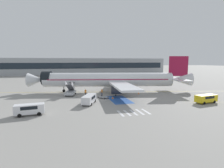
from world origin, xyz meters
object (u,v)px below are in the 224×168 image
at_px(boarding_stairs_forward, 70,91).
at_px(ground_crew_2, 102,92).
at_px(airliner, 110,80).
at_px(traffic_cone_2, 139,93).
at_px(fuel_tanker, 114,78).
at_px(service_van_1, 30,109).
at_px(traffic_cone_0, 95,97).
at_px(traffic_cone_1, 113,98).
at_px(terminal_building, 79,66).
at_px(service_van_0, 206,98).
at_px(ground_crew_0, 86,92).
at_px(service_van_2, 89,99).
at_px(baggage_cart, 103,97).
at_px(ground_crew_1, 116,92).

bearing_deg(boarding_stairs_forward, ground_crew_2, -8.73).
bearing_deg(ground_crew_2, airliner, 119.93).
bearing_deg(boarding_stairs_forward, traffic_cone_2, 2.70).
height_order(fuel_tanker, service_van_1, fuel_tanker).
height_order(boarding_stairs_forward, traffic_cone_0, boarding_stairs_forward).
xyz_separation_m(traffic_cone_1, traffic_cone_2, (8.53, 4.14, 0.01)).
bearing_deg(boarding_stairs_forward, terminal_building, 96.70).
height_order(service_van_1, ground_crew_2, ground_crew_2).
height_order(service_van_0, service_van_1, service_van_1).
height_order(ground_crew_0, traffic_cone_1, ground_crew_0).
xyz_separation_m(boarding_stairs_forward, service_van_1, (-7.07, -16.26, 0.15)).
distance_m(ground_crew_2, traffic_cone_2, 10.37).
bearing_deg(airliner, service_van_0, -126.05).
xyz_separation_m(airliner, fuel_tanker, (7.98, 25.05, -1.85)).
bearing_deg(fuel_tanker, service_van_2, 154.30).
bearing_deg(baggage_cart, ground_crew_2, 44.80).
bearing_deg(boarding_stairs_forward, ground_crew_0, -18.22).
distance_m(service_van_2, ground_crew_0, 8.63).
xyz_separation_m(service_van_1, ground_crew_2, (15.02, 13.18, -0.05)).
height_order(service_van_2, terminal_building, terminal_building).
bearing_deg(boarding_stairs_forward, airliner, 22.89).
height_order(boarding_stairs_forward, baggage_cart, boarding_stairs_forward).
height_order(boarding_stairs_forward, ground_crew_1, boarding_stairs_forward).
height_order(baggage_cart, ground_crew_2, ground_crew_2).
distance_m(baggage_cart, ground_crew_1, 4.26).
bearing_deg(traffic_cone_1, service_van_2, -149.78).
xyz_separation_m(ground_crew_0, traffic_cone_1, (5.98, -5.04, -0.78)).
xyz_separation_m(airliner, traffic_cone_2, (6.75, -5.27, -3.35)).
relative_size(boarding_stairs_forward, service_van_2, 0.98).
xyz_separation_m(service_van_1, service_van_2, (10.67, 5.39, -0.01)).
xyz_separation_m(airliner, boarding_stairs_forward, (-11.55, -2.13, -2.65)).
relative_size(ground_crew_0, traffic_cone_2, 3.27).
relative_size(airliner, boarding_stairs_forward, 8.59).
distance_m(airliner, ground_crew_1, 6.83).
bearing_deg(traffic_cone_1, ground_crew_0, 139.88).
xyz_separation_m(boarding_stairs_forward, ground_crew_1, (11.45, -4.15, -0.03)).
distance_m(ground_crew_2, terminal_building, 81.38).
height_order(ground_crew_0, traffic_cone_2, ground_crew_0).
bearing_deg(service_van_2, airliner, -97.98).
height_order(ground_crew_0, traffic_cone_0, ground_crew_0).
distance_m(traffic_cone_1, traffic_cone_2, 9.49).
xyz_separation_m(ground_crew_0, traffic_cone_2, (14.52, -0.90, -0.77)).
distance_m(airliner, ground_crew_0, 9.28).
bearing_deg(baggage_cart, boarding_stairs_forward, 101.91).
xyz_separation_m(baggage_cart, terminal_building, (0.16, 84.21, 5.28)).
height_order(airliner, ground_crew_1, airliner).
height_order(fuel_tanker, service_van_2, fuel_tanker).
bearing_deg(baggage_cart, traffic_cone_1, -71.15).
bearing_deg(ground_crew_2, boarding_stairs_forward, -136.64).
bearing_deg(airliner, terminal_building, 15.22).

